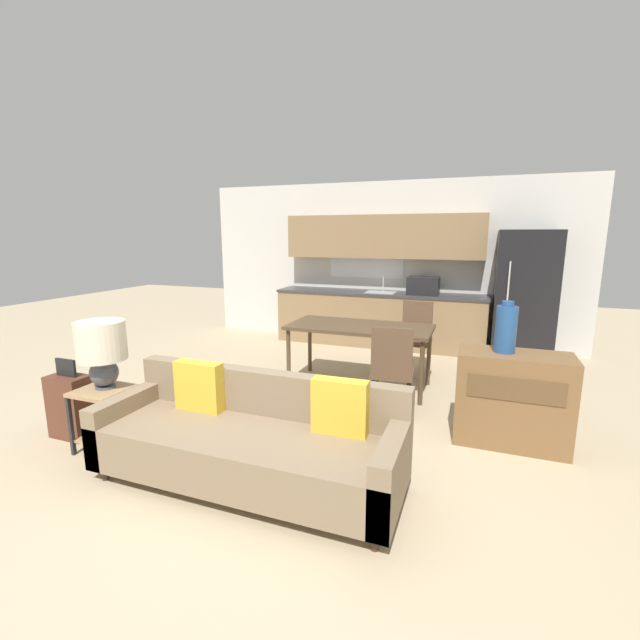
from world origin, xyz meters
TOP-DOWN VIEW (x-y plane):
  - ground_plane at (0.00, 0.00)m, footprint 20.00×20.00m
  - wall_back at (-0.00, 4.63)m, footprint 6.40×0.07m
  - kitchen_counter at (0.01, 4.33)m, footprint 3.44×0.65m
  - refrigerator at (2.17, 4.20)m, footprint 0.82×0.79m
  - dining_table at (0.25, 2.24)m, footprint 1.70×0.81m
  - couch at (0.04, -0.03)m, footprint 2.29×0.80m
  - side_table at (-1.38, -0.06)m, footprint 0.41×0.41m
  - table_lamp at (-1.37, -0.02)m, footprint 0.40×0.40m
  - credenza at (1.90, 1.30)m, footprint 0.94×0.47m
  - vase at (1.80, 1.32)m, footprint 0.18×0.18m
  - dining_chair_far_right at (0.79, 3.02)m, footprint 0.45×0.45m
  - dining_chair_near_right at (0.80, 1.46)m, footprint 0.46×0.46m
  - suitcase at (-1.87, 0.01)m, footprint 0.37×0.22m

SIDE VIEW (x-z plane):
  - ground_plane at x=0.00m, z-range 0.00..0.00m
  - suitcase at x=-1.87m, z-range -0.07..0.67m
  - couch at x=0.04m, z-range -0.09..0.75m
  - side_table at x=-1.38m, z-range 0.09..0.64m
  - credenza at x=1.90m, z-range 0.00..0.83m
  - dining_chair_far_right at x=0.79m, z-range 0.05..1.00m
  - dining_chair_near_right at x=0.80m, z-range 0.05..1.00m
  - dining_table at x=0.25m, z-range 0.32..1.08m
  - kitchen_counter at x=0.01m, z-range -0.23..1.92m
  - table_lamp at x=-1.37m, z-range 0.62..1.19m
  - refrigerator at x=2.17m, z-range 0.00..1.90m
  - vase at x=1.80m, z-range 0.81..1.26m
  - wall_back at x=0.00m, z-range 0.00..2.70m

